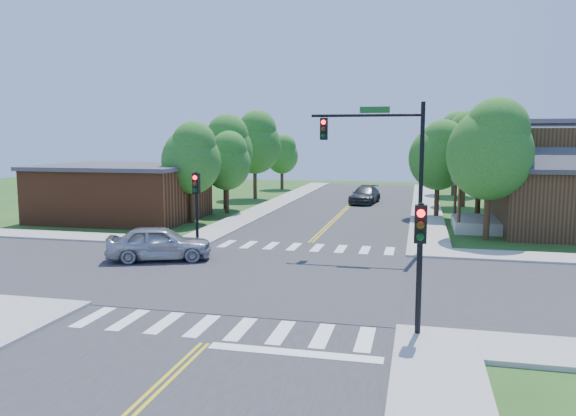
% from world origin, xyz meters
% --- Properties ---
extents(ground, '(100.00, 100.00, 0.00)m').
position_xyz_m(ground, '(0.00, 0.00, 0.00)').
color(ground, '#294C18').
rests_on(ground, ground).
extents(road_ns, '(10.00, 90.00, 0.04)m').
position_xyz_m(road_ns, '(0.00, 0.00, 0.02)').
color(road_ns, '#2D2D30').
rests_on(road_ns, ground).
extents(road_ew, '(90.00, 10.00, 0.04)m').
position_xyz_m(road_ew, '(0.00, 0.00, 0.03)').
color(road_ew, '#2D2D30').
rests_on(road_ew, ground).
extents(intersection_patch, '(10.20, 10.20, 0.06)m').
position_xyz_m(intersection_patch, '(0.00, 0.00, 0.00)').
color(intersection_patch, '#2D2D30').
rests_on(intersection_patch, ground).
extents(sidewalk_nw, '(40.00, 40.00, 0.14)m').
position_xyz_m(sidewalk_nw, '(-15.82, 15.82, 0.07)').
color(sidewalk_nw, '#9E9B93').
rests_on(sidewalk_nw, ground).
extents(crosswalk_north, '(8.85, 2.00, 0.01)m').
position_xyz_m(crosswalk_north, '(0.00, 6.20, 0.05)').
color(crosswalk_north, white).
rests_on(crosswalk_north, ground).
extents(crosswalk_south, '(8.85, 2.00, 0.01)m').
position_xyz_m(crosswalk_south, '(0.00, -6.20, 0.05)').
color(crosswalk_south, white).
rests_on(crosswalk_south, ground).
extents(centerline, '(0.30, 90.00, 0.01)m').
position_xyz_m(centerline, '(0.00, 0.00, 0.05)').
color(centerline, gold).
rests_on(centerline, ground).
extents(stop_bar, '(4.60, 0.45, 0.09)m').
position_xyz_m(stop_bar, '(2.50, -7.60, 0.00)').
color(stop_bar, white).
rests_on(stop_bar, ground).
extents(signal_mast_ne, '(5.30, 0.42, 7.20)m').
position_xyz_m(signal_mast_ne, '(3.91, 5.59, 4.85)').
color(signal_mast_ne, black).
rests_on(signal_mast_ne, ground).
extents(signal_pole_se, '(0.34, 0.42, 3.80)m').
position_xyz_m(signal_pole_se, '(5.60, -5.62, 2.66)').
color(signal_pole_se, black).
rests_on(signal_pole_se, ground).
extents(signal_pole_nw, '(0.34, 0.42, 3.80)m').
position_xyz_m(signal_pole_nw, '(-5.60, 5.58, 2.66)').
color(signal_pole_nw, black).
rests_on(signal_pole_nw, ground).
extents(building_nw, '(10.40, 8.40, 3.73)m').
position_xyz_m(building_nw, '(-14.20, 13.20, 1.88)').
color(building_nw, brown).
rests_on(building_nw, ground).
extents(tree_e_a, '(4.53, 4.30, 7.70)m').
position_xyz_m(tree_e_a, '(9.24, 10.70, 5.04)').
color(tree_e_a, '#382314').
rests_on(tree_e_a, ground).
extents(tree_e_b, '(4.27, 4.06, 7.27)m').
position_xyz_m(tree_e_b, '(9.41, 17.52, 4.76)').
color(tree_e_b, '#382314').
rests_on(tree_e_b, ground).
extents(tree_e_c, '(4.52, 4.30, 7.69)m').
position_xyz_m(tree_e_c, '(9.07, 25.79, 5.04)').
color(tree_e_c, '#382314').
rests_on(tree_e_c, ground).
extents(tree_e_d, '(4.73, 4.49, 8.04)m').
position_xyz_m(tree_e_d, '(8.77, 34.90, 5.27)').
color(tree_e_d, '#382314').
rests_on(tree_e_d, ground).
extents(tree_w_a, '(3.89, 3.70, 6.61)m').
position_xyz_m(tree_w_a, '(-8.90, 12.91, 4.33)').
color(tree_w_a, '#382314').
rests_on(tree_w_a, ground).
extents(tree_w_b, '(4.32, 4.11, 7.35)m').
position_xyz_m(tree_w_b, '(-9.10, 19.97, 4.82)').
color(tree_w_b, '#382314').
rests_on(tree_w_b, ground).
extents(tree_w_c, '(4.70, 4.47, 7.99)m').
position_xyz_m(tree_w_c, '(-8.99, 27.65, 5.24)').
color(tree_w_c, '#382314').
rests_on(tree_w_c, ground).
extents(tree_w_d, '(3.45, 3.28, 5.87)m').
position_xyz_m(tree_w_d, '(-8.86, 37.39, 3.84)').
color(tree_w_d, '#382314').
rests_on(tree_w_d, ground).
extents(tree_house, '(4.00, 3.80, 6.80)m').
position_xyz_m(tree_house, '(6.81, 18.86, 4.46)').
color(tree_house, '#382314').
rests_on(tree_house, ground).
extents(tree_bldg, '(3.56, 3.38, 6.05)m').
position_xyz_m(tree_bldg, '(-8.20, 17.73, 3.96)').
color(tree_bldg, '#382314').
rests_on(tree_bldg, ground).
extents(car_silver, '(4.82, 5.83, 1.58)m').
position_xyz_m(car_silver, '(-5.86, 1.80, 0.79)').
color(car_silver, '#A7A8AE').
rests_on(car_silver, ground).
extents(car_dgrey, '(3.11, 5.34, 1.42)m').
position_xyz_m(car_dgrey, '(1.08, 26.04, 0.71)').
color(car_dgrey, '#2B2E30').
rests_on(car_dgrey, ground).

